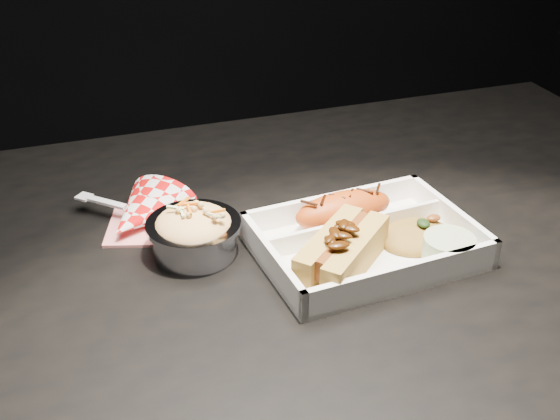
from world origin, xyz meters
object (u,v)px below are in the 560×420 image
object	(u,v)px
fried_pastry	(343,209)
hotdog	(342,249)
food_tray	(364,245)
dining_table	(316,300)
foil_coleslaw_cup	(194,231)
napkin_fork	(142,214)

from	to	relation	value
fried_pastry	hotdog	distance (m)	0.09
fried_pastry	hotdog	bearing A→B (deg)	-114.09
food_tray	dining_table	bearing A→B (deg)	133.11
hotdog	foil_coleslaw_cup	bearing A→B (deg)	105.48
fried_pastry	napkin_fork	size ratio (longest dim) A/B	0.84
dining_table	napkin_fork	size ratio (longest dim) A/B	7.81
food_tray	hotdog	world-z (taller)	hotdog
dining_table	food_tray	xyz separation A→B (m)	(0.04, -0.04, 0.10)
hotdog	napkin_fork	bearing A→B (deg)	95.90
fried_pastry	napkin_fork	world-z (taller)	napkin_fork
foil_coleslaw_cup	fried_pastry	bearing A→B (deg)	-2.64
hotdog	napkin_fork	world-z (taller)	napkin_fork
dining_table	foil_coleslaw_cup	bearing A→B (deg)	170.93
food_tray	napkin_fork	xyz separation A→B (m)	(-0.24, 0.15, 0.01)
dining_table	hotdog	bearing A→B (deg)	-88.77
food_tray	fried_pastry	world-z (taller)	fried_pastry
dining_table	food_tray	bearing A→B (deg)	-42.22
napkin_fork	food_tray	bearing A→B (deg)	12.26
food_tray	fried_pastry	bearing A→B (deg)	90.00
dining_table	fried_pastry	bearing A→B (deg)	20.62
fried_pastry	foil_coleslaw_cup	distance (m)	0.19
hotdog	napkin_fork	distance (m)	0.27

